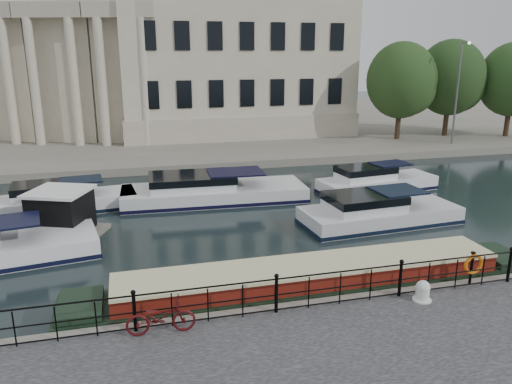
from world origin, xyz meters
TOP-DOWN VIEW (x-y plane):
  - ground_plane at (0.00, 0.00)m, footprint 160.00×160.00m
  - far_bank at (0.00, 39.00)m, footprint 120.00×42.00m
  - railing at (0.00, -2.25)m, footprint 24.14×0.14m
  - civic_building at (-1.00, 34.71)m, footprint 53.55×31.84m
  - lamp_posts at (26.00, 20.70)m, footprint 8.24×1.55m
  - bicycle at (-3.33, -2.55)m, footprint 1.88×0.72m
  - mooring_bollard at (4.53, -2.69)m, footprint 0.58×0.58m
  - life_ring_post at (6.66, -2.17)m, footprint 0.69×0.19m
  - narrowboat at (1.71, -0.63)m, footprint 16.02×2.19m
  - harbour_hut at (-6.90, 7.50)m, footprint 4.05×3.76m
  - cabin_cruisers at (-0.51, 8.64)m, footprint 28.32×10.10m
  - trees at (24.09, 23.46)m, footprint 15.99×7.53m

SIDE VIEW (x-z plane):
  - ground_plane at x=0.00m, z-range 0.00..0.00m
  - far_bank at x=0.00m, z-range 0.00..0.55m
  - narrowboat at x=1.71m, z-range -0.43..1.16m
  - cabin_cruisers at x=-0.51m, z-range -0.63..1.36m
  - mooring_bollard at x=4.53m, z-range 0.53..1.18m
  - harbour_hut at x=-6.90m, z-range -0.15..2.05m
  - bicycle at x=-3.33m, z-range 0.55..1.52m
  - railing at x=0.00m, z-range 0.59..1.81m
  - life_ring_post at x=6.66m, z-range 0.69..1.82m
  - lamp_posts at x=26.00m, z-range 0.76..8.83m
  - trees at x=24.09m, z-range 1.15..9.56m
  - civic_building at x=-1.00m, z-range -1.39..15.46m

